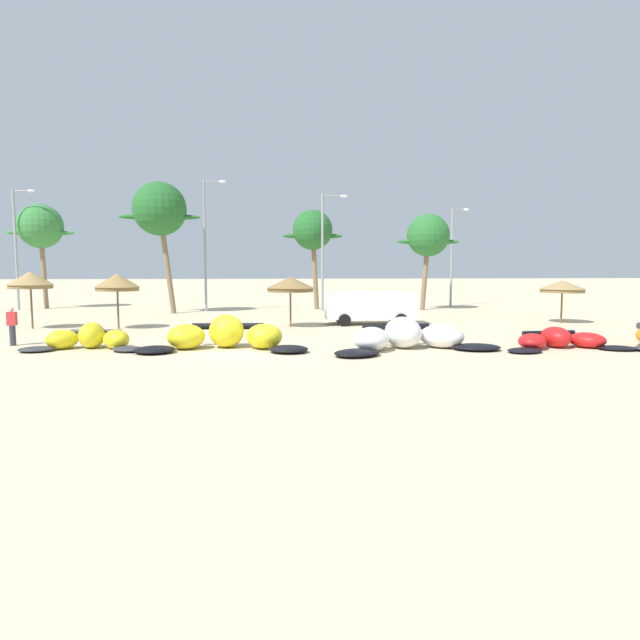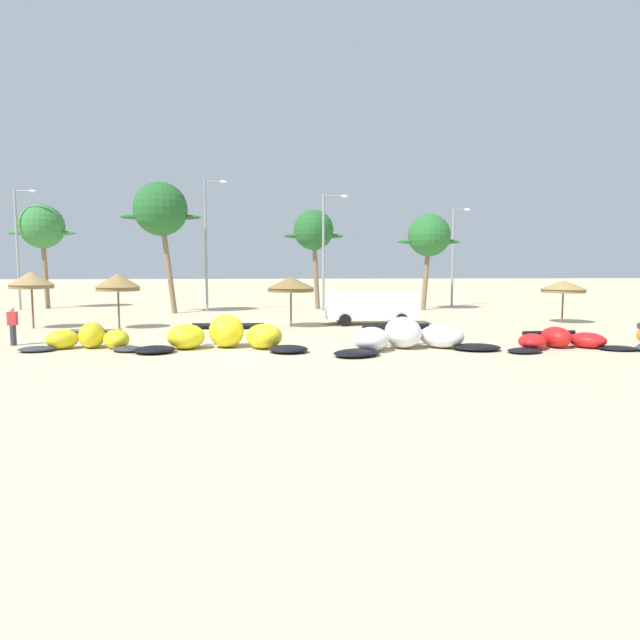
% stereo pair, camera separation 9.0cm
% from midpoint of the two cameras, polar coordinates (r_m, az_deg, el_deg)
% --- Properties ---
extents(ground_plane, '(260.00, 260.00, 0.00)m').
position_cam_midpoint_polar(ground_plane, '(22.01, -7.64, -3.15)').
color(ground_plane, beige).
extents(kite_left, '(5.07, 2.50, 1.05)m').
position_cam_midpoint_polar(kite_left, '(24.12, -22.36, -1.80)').
color(kite_left, '#333338').
rests_on(kite_left, ground).
extents(kite_left_of_center, '(7.00, 3.30, 1.35)m').
position_cam_midpoint_polar(kite_left_of_center, '(22.64, -9.53, -1.61)').
color(kite_left_of_center, black).
rests_on(kite_left_of_center, ground).
extents(kite_center, '(7.09, 4.09, 1.27)m').
position_cam_midpoint_polar(kite_center, '(22.46, 8.97, -1.75)').
color(kite_center, black).
rests_on(kite_center, ground).
extents(kite_right_of_center, '(5.67, 2.84, 0.84)m').
position_cam_midpoint_polar(kite_right_of_center, '(24.44, 23.38, -1.93)').
color(kite_right_of_center, black).
rests_on(kite_right_of_center, ground).
extents(beach_umbrella_near_van, '(2.29, 2.29, 3.03)m').
position_cam_midpoint_polar(beach_umbrella_near_van, '(33.26, -27.31, 3.65)').
color(beach_umbrella_near_van, brown).
rests_on(beach_umbrella_near_van, ground).
extents(beach_umbrella_middle, '(2.32, 2.32, 2.92)m').
position_cam_midpoint_polar(beach_umbrella_middle, '(31.35, -19.85, 3.66)').
color(beach_umbrella_middle, brown).
rests_on(beach_umbrella_middle, ground).
extents(beach_umbrella_near_palms, '(2.61, 2.61, 2.74)m').
position_cam_midpoint_polar(beach_umbrella_near_palms, '(30.36, -2.91, 3.67)').
color(beach_umbrella_near_palms, brown).
rests_on(beach_umbrella_near_palms, ground).
extents(beach_umbrella_outermost, '(2.57, 2.57, 2.48)m').
position_cam_midpoint_polar(beach_umbrella_outermost, '(35.49, 23.65, 3.15)').
color(beach_umbrella_outermost, brown).
rests_on(beach_umbrella_outermost, ground).
extents(parked_van, '(5.10, 2.19, 1.84)m').
position_cam_midpoint_polar(parked_van, '(31.87, 5.07, 1.51)').
color(parked_van, white).
rests_on(parked_van, ground).
extents(person_near_kites, '(0.36, 0.24, 1.62)m').
position_cam_midpoint_polar(person_near_kites, '(26.51, -28.77, -0.53)').
color(person_near_kites, '#383842').
rests_on(person_near_kites, ground).
extents(palm_leftmost, '(5.12, 3.41, 8.11)m').
position_cam_midpoint_polar(palm_leftmost, '(49.02, -26.46, 8.47)').
color(palm_leftmost, '#7F6647').
rests_on(palm_leftmost, ground).
extents(palm_left, '(5.56, 3.71, 9.12)m').
position_cam_midpoint_polar(palm_left, '(40.95, -15.88, 10.74)').
color(palm_left, '#7F6647').
rests_on(palm_left, ground).
extents(palm_left_of_gap, '(4.61, 3.08, 7.63)m').
position_cam_midpoint_polar(palm_left_of_gap, '(43.43, -0.59, 9.06)').
color(palm_left_of_gap, '#7F6647').
rests_on(palm_left_of_gap, ground).
extents(palm_center_left, '(4.80, 3.20, 7.24)m').
position_cam_midpoint_polar(palm_center_left, '(43.33, 11.13, 8.39)').
color(palm_center_left, '#7F6647').
rests_on(palm_center_left, ground).
extents(lamppost_west, '(1.68, 0.24, 9.05)m').
position_cam_midpoint_polar(lamppost_west, '(48.00, -28.32, 6.94)').
color(lamppost_west, gray).
rests_on(lamppost_west, ground).
extents(lamppost_west_center, '(1.69, 0.24, 9.54)m').
position_cam_midpoint_polar(lamppost_west_center, '(41.88, -11.33, 8.13)').
color(lamppost_west_center, gray).
rests_on(lamppost_west_center, ground).
extents(lamppost_east_center, '(1.93, 0.24, 8.57)m').
position_cam_midpoint_polar(lamppost_east_center, '(41.55, 0.64, 7.62)').
color(lamppost_east_center, gray).
rests_on(lamppost_east_center, ground).
extents(lamppost_east, '(1.51, 0.24, 8.10)m').
position_cam_midpoint_polar(lamppost_east, '(47.78, 13.59, 6.84)').
color(lamppost_east, gray).
rests_on(lamppost_east, ground).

